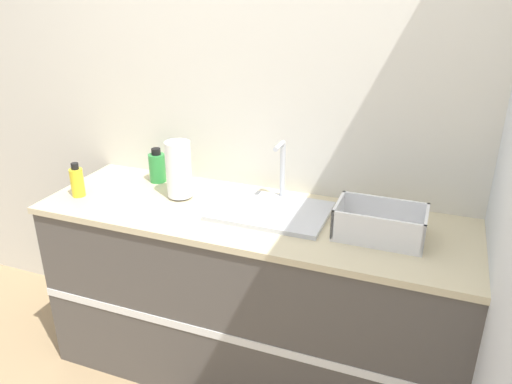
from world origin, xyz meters
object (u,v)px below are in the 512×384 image
Objects in this scene: paper_towel_roll at (179,170)px; bottle_yellow at (77,182)px; sink at (271,208)px; bottle_green at (157,167)px; dish_rack at (380,226)px.

bottle_yellow is (-0.46, -0.16, -0.07)m from paper_towel_roll.
paper_towel_roll is at bearing 179.67° from sink.
bottle_yellow is (-0.93, -0.16, 0.05)m from sink.
bottle_green is 1.06× the size of bottle_yellow.
sink is 0.69m from bottle_green.
bottle_green is (-1.15, 0.20, 0.03)m from dish_rack.
sink is at bearing -11.95° from bottle_green.
paper_towel_roll reaches higher than bottle_green.
paper_towel_roll reaches higher than bottle_yellow.
bottle_green reaches higher than dish_rack.
bottle_yellow is at bearing -130.87° from bottle_green.
dish_rack is at bearing 3.99° from bottle_yellow.
dish_rack is at bearing -3.72° from paper_towel_roll.
bottle_yellow reaches higher than dish_rack.
sink is at bearing 173.05° from dish_rack.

